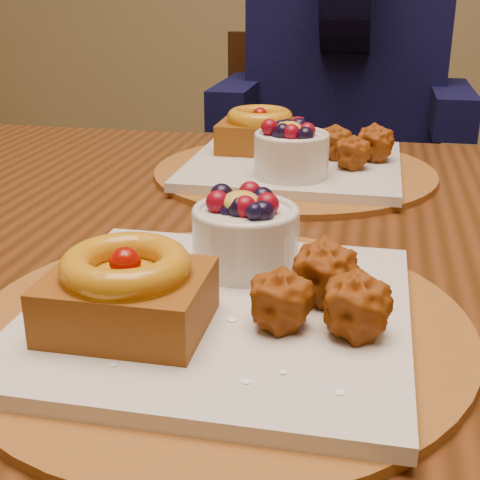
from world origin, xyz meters
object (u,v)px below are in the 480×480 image
at_px(chair_far, 290,197).
at_px(dining_table, 266,295).
at_px(place_setting_far, 292,157).
at_px(place_setting_near, 217,296).
at_px(diner, 348,37).

bearing_deg(chair_far, dining_table, -74.75).
height_order(place_setting_far, chair_far, chair_far).
distance_m(dining_table, chair_far, 0.99).
distance_m(dining_table, place_setting_near, 0.24).
bearing_deg(place_setting_near, diner, 88.18).
relative_size(place_setting_far, chair_far, 0.43).
bearing_deg(place_setting_near, place_setting_far, 90.03).
bearing_deg(dining_table, place_setting_near, -90.74).
bearing_deg(place_setting_far, place_setting_near, -89.97).
height_order(place_setting_far, diner, diner).
xyz_separation_m(dining_table, chair_far, (-0.10, 0.96, -0.19)).
bearing_deg(dining_table, diner, 87.90).
xyz_separation_m(place_setting_far, chair_far, (-0.10, 0.75, -0.29)).
xyz_separation_m(place_setting_near, chair_far, (-0.10, 1.18, -0.29)).
bearing_deg(dining_table, chair_far, 95.84).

